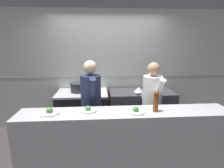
% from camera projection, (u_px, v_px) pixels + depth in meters
% --- Properties ---
extents(ground_plane, '(14.00, 14.00, 0.00)m').
position_uv_depth(ground_plane, '(112.00, 160.00, 2.90)').
color(ground_plane, '#383333').
extents(wall_back_tiled, '(8.00, 0.06, 2.60)m').
position_uv_depth(wall_back_tiled, '(107.00, 70.00, 3.95)').
color(wall_back_tiled, silver).
rests_on(wall_back_tiled, ground_plane).
extents(oven_range, '(1.04, 0.71, 0.90)m').
position_uv_depth(oven_range, '(83.00, 112.00, 3.73)').
color(oven_range, '#232326').
rests_on(oven_range, ground_plane).
extents(prep_counter, '(1.36, 0.65, 0.89)m').
position_uv_depth(prep_counter, '(141.00, 111.00, 3.81)').
color(prep_counter, '#38383D').
rests_on(prep_counter, ground_plane).
extents(pass_counter, '(2.93, 0.45, 0.99)m').
position_uv_depth(pass_counter, '(125.00, 144.00, 2.49)').
color(pass_counter, '#B7BABF').
rests_on(pass_counter, ground_plane).
extents(stock_pot, '(0.35, 0.35, 0.19)m').
position_uv_depth(stock_pot, '(79.00, 87.00, 3.63)').
color(stock_pot, '#2D2D33').
rests_on(stock_pot, oven_range).
extents(mixing_bowl_steel, '(0.21, 0.21, 0.10)m').
position_uv_depth(mixing_bowl_steel, '(139.00, 89.00, 3.68)').
color(mixing_bowl_steel, '#B7BABF').
rests_on(mixing_bowl_steel, prep_counter).
extents(chefs_knife, '(0.32, 0.22, 0.02)m').
position_uv_depth(chefs_knife, '(142.00, 94.00, 3.53)').
color(chefs_knife, '#B7BABF').
rests_on(chefs_knife, prep_counter).
extents(plated_dish_main, '(0.26, 0.26, 0.09)m').
position_uv_depth(plated_dish_main, '(50.00, 112.00, 2.31)').
color(plated_dish_main, white).
rests_on(plated_dish_main, pass_counter).
extents(plated_dish_appetiser, '(0.23, 0.23, 0.08)m').
position_uv_depth(plated_dish_appetiser, '(88.00, 110.00, 2.39)').
color(plated_dish_appetiser, white).
rests_on(plated_dish_appetiser, pass_counter).
extents(plated_dish_dessert, '(0.25, 0.25, 0.09)m').
position_uv_depth(plated_dish_dessert, '(136.00, 111.00, 2.35)').
color(plated_dish_dessert, white).
rests_on(plated_dish_dessert, pass_counter).
extents(pepper_mill, '(0.08, 0.08, 0.30)m').
position_uv_depth(pepper_mill, '(156.00, 101.00, 2.34)').
color(pepper_mill, brown).
rests_on(pepper_mill, pass_counter).
extents(chef_head_cook, '(0.38, 0.72, 1.63)m').
position_uv_depth(chef_head_cook, '(91.00, 104.00, 2.91)').
color(chef_head_cook, black).
rests_on(chef_head_cook, ground_plane).
extents(chef_sous, '(0.38, 0.70, 1.59)m').
position_uv_depth(chef_sous, '(152.00, 103.00, 3.01)').
color(chef_sous, black).
rests_on(chef_sous, ground_plane).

